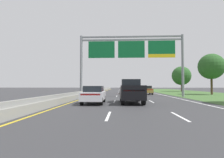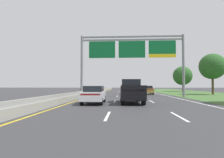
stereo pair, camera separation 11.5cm
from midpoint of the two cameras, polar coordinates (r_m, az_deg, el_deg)
ground_plane at (r=34.38m, az=4.72°, el=-4.71°), size 220.00×220.00×0.00m
lane_striping at (r=33.92m, az=4.75°, el=-4.73°), size 11.96×106.00×0.01m
grass_verge_right at (r=37.51m, az=26.60°, el=-4.26°), size 14.00×110.00×0.02m
median_barrier_concrete at (r=34.78m, az=-6.24°, el=-4.09°), size 0.60×110.00×0.85m
overhead_sign_gantry at (r=27.24m, az=5.84°, el=8.13°), size 15.06×0.42×8.97m
pickup_truck_black at (r=17.20m, az=5.74°, el=-3.78°), size 2.15×5.45×2.20m
car_blue_centre_lane_sedan at (r=47.55m, az=4.19°, el=-2.98°), size 1.85×4.41×1.57m
car_red_centre_lane_sedan at (r=36.46m, az=4.27°, el=-3.27°), size 1.94×4.45×1.57m
car_white_left_lane_sedan at (r=16.61m, az=-5.80°, el=-4.73°), size 1.90×4.43×1.57m
car_gold_right_lane_sedan at (r=34.56m, az=10.52°, el=-3.31°), size 1.85×4.41×1.57m
roadside_tree_mid at (r=37.18m, az=28.20°, el=3.41°), size 4.52×4.52×7.25m
roadside_tree_far at (r=53.43m, az=20.56°, el=0.95°), size 5.06×5.06×6.81m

